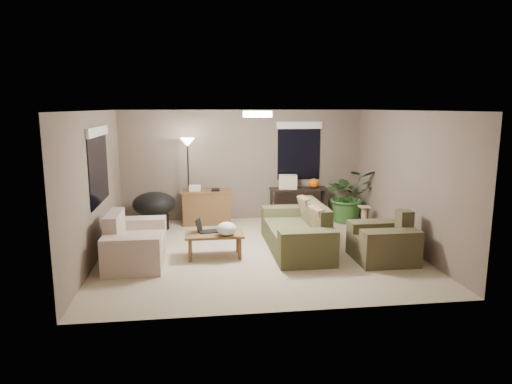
{
  "coord_description": "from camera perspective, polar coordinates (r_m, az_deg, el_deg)",
  "views": [
    {
      "loc": [
        -1.05,
        -7.82,
        2.56
      ],
      "look_at": [
        0.0,
        0.2,
        1.05
      ],
      "focal_mm": 32.0,
      "sensor_mm": 36.0,
      "label": 1
    }
  ],
  "objects": [
    {
      "name": "room_shell",
      "position": [
        7.99,
        0.19,
        1.15
      ],
      "size": [
        5.5,
        5.5,
        5.5
      ],
      "color": "tan",
      "rests_on": "ground"
    },
    {
      "name": "papasan_chair",
      "position": [
        9.88,
        -12.61,
        -1.92
      ],
      "size": [
        1.02,
        1.02,
        0.8
      ],
      "color": "black",
      "rests_on": "ground"
    },
    {
      "name": "plastic_bag",
      "position": [
        7.74,
        -3.71,
        -4.6
      ],
      "size": [
        0.4,
        0.38,
        0.23
      ],
      "primitive_type": "ellipsoid",
      "rotation": [
        0.0,
        0.0,
        -0.3
      ],
      "color": "white",
      "rests_on": "coffee_table"
    },
    {
      "name": "desk",
      "position": [
        10.17,
        -6.18,
        -1.88
      ],
      "size": [
        1.1,
        0.5,
        0.75
      ],
      "color": "brown",
      "rests_on": "ground"
    },
    {
      "name": "ceiling_fixture",
      "position": [
        7.89,
        0.19,
        9.71
      ],
      "size": [
        0.5,
        0.5,
        0.1
      ],
      "primitive_type": "cylinder",
      "color": "white",
      "rests_on": "room_shell"
    },
    {
      "name": "pumpkin",
      "position": [
        10.44,
        7.23,
        1.1
      ],
      "size": [
        0.29,
        0.29,
        0.21
      ],
      "primitive_type": "ellipsoid",
      "rotation": [
        0.0,
        0.0,
        0.15
      ],
      "color": "orange",
      "rests_on": "console_table"
    },
    {
      "name": "window_left",
      "position": [
        8.32,
        -19.12,
        4.65
      ],
      "size": [
        0.05,
        1.56,
        1.33
      ],
      "color": "black",
      "rests_on": "room_shell"
    },
    {
      "name": "desk_papers",
      "position": [
        10.07,
        -7.12,
        0.44
      ],
      "size": [
        0.67,
        0.27,
        0.12
      ],
      "color": "silver",
      "rests_on": "desk"
    },
    {
      "name": "main_sofa",
      "position": [
        8.37,
        5.27,
        -5.17
      ],
      "size": [
        0.95,
        2.2,
        0.85
      ],
      "color": "#4B4B2D",
      "rests_on": "ground"
    },
    {
      "name": "loveseat",
      "position": [
        7.94,
        -14.98,
        -6.34
      ],
      "size": [
        0.9,
        1.6,
        0.85
      ],
      "color": "beige",
      "rests_on": "ground"
    },
    {
      "name": "cardboard_box",
      "position": [
        10.3,
        4.01,
        1.29
      ],
      "size": [
        0.45,
        0.37,
        0.3
      ],
      "primitive_type": "cube",
      "rotation": [
        0.0,
        0.0,
        -0.18
      ],
      "color": "beige",
      "rests_on": "console_table"
    },
    {
      "name": "armchair",
      "position": [
        8.04,
        15.65,
        -6.16
      ],
      "size": [
        0.95,
        1.0,
        0.85
      ],
      "color": "#46402A",
      "rests_on": "ground"
    },
    {
      "name": "cat_scratching_post",
      "position": [
        9.96,
        13.33,
        -3.33
      ],
      "size": [
        0.32,
        0.32,
        0.5
      ],
      "color": "tan",
      "rests_on": "ground"
    },
    {
      "name": "laptop",
      "position": [
        7.98,
        -6.47,
        -4.59
      ],
      "size": [
        0.41,
        0.28,
        0.24
      ],
      "color": "black",
      "rests_on": "coffee_table"
    },
    {
      "name": "window_back",
      "position": [
        10.59,
        5.41,
        6.34
      ],
      "size": [
        1.06,
        0.05,
        1.33
      ],
      "color": "black",
      "rests_on": "room_shell"
    },
    {
      "name": "floor_lamp",
      "position": [
        9.91,
        -8.54,
        4.88
      ],
      "size": [
        0.32,
        0.32,
        1.91
      ],
      "color": "black",
      "rests_on": "ground"
    },
    {
      "name": "houseplant",
      "position": [
        10.46,
        11.46,
        -1.14
      ],
      "size": [
        1.09,
        1.21,
        0.95
      ],
      "primitive_type": "imported",
      "color": "#2D5923",
      "rests_on": "ground"
    },
    {
      "name": "coffee_table",
      "position": [
        7.92,
        -5.22,
        -5.6
      ],
      "size": [
        1.0,
        0.55,
        0.42
      ],
      "color": "brown",
      "rests_on": "ground"
    },
    {
      "name": "throw_pillows",
      "position": [
        8.34,
        7.02,
        -2.74
      ],
      "size": [
        0.3,
        1.38,
        0.47
      ],
      "color": "#8C7251",
      "rests_on": "main_sofa"
    },
    {
      "name": "console_table",
      "position": [
        10.44,
        5.32,
        -1.21
      ],
      "size": [
        1.3,
        0.4,
        0.75
      ],
      "color": "black",
      "rests_on": "ground"
    }
  ]
}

